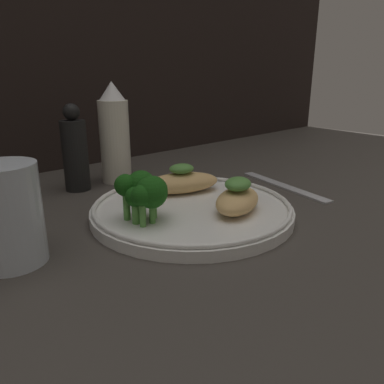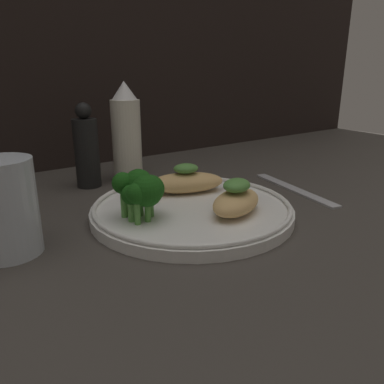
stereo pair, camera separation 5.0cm
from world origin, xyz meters
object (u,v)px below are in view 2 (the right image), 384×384
(pepper_grinder, at_px, (87,150))
(drinking_glass, at_px, (4,208))
(broccoli_bunch, at_px, (141,190))
(plate, at_px, (192,209))
(sauce_bottle, at_px, (126,134))

(pepper_grinder, xyz_separation_m, drinking_glass, (-0.16, -0.19, -0.01))
(pepper_grinder, bearing_deg, broccoli_bunch, -94.40)
(broccoli_bunch, bearing_deg, pepper_grinder, 85.60)
(drinking_glass, bearing_deg, broccoli_bunch, -10.68)
(plate, bearing_deg, broccoli_bunch, -179.80)
(sauce_bottle, bearing_deg, drinking_glass, -141.74)
(broccoli_bunch, bearing_deg, sauce_bottle, 67.06)
(plate, relative_size, sauce_bottle, 1.58)
(broccoli_bunch, relative_size, sauce_bottle, 0.36)
(sauce_bottle, height_order, drinking_glass, sauce_bottle)
(plate, relative_size, broccoli_bunch, 4.33)
(plate, height_order, broccoli_bunch, broccoli_bunch)
(pepper_grinder, bearing_deg, drinking_glass, -131.05)
(sauce_bottle, bearing_deg, broccoli_bunch, -112.94)
(sauce_bottle, relative_size, drinking_glass, 1.66)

